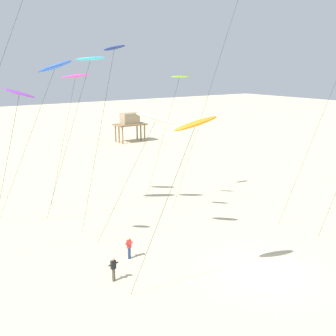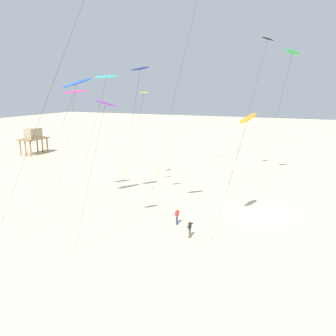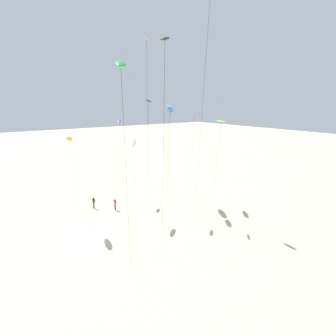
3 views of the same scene
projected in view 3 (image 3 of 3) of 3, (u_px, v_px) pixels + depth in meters
name	position (u px, v px, depth m)	size (l,w,h in m)	color
ground_plane	(86.00, 238.00, 36.08)	(260.00, 260.00, 0.00)	beige
kite_lime	(221.00, 124.00, 39.16)	(3.91, 2.28, 12.78)	#8CD833
kite_blue	(170.00, 110.00, 49.15)	(6.58, 4.56, 14.33)	blue
kite_magenta	(194.00, 116.00, 48.55)	(3.95, 2.87, 13.08)	#D8339E
kite_green	(121.00, 66.00, 22.03)	(5.71, 3.77, 18.16)	green
kite_pink	(147.00, 47.00, 46.33)	(9.96, 6.55, 23.87)	pink
kite_purple	(119.00, 122.00, 49.74)	(3.80, 2.50, 12.36)	purple
kite_orange	(69.00, 139.00, 38.77)	(4.61, 2.87, 11.12)	orange
kite_navy	(148.00, 104.00, 43.59)	(3.47, 2.61, 15.34)	navy
kite_cyan	(170.00, 107.00, 46.06)	(5.22, 3.62, 14.55)	#33BFE0
kite_black	(165.00, 45.00, 23.15)	(6.18, 4.20, 19.87)	black
kite_white	(133.00, 142.00, 41.44)	(5.46, 3.69, 10.58)	white
kite_flyer_nearest	(94.00, 202.00, 45.80)	(0.55, 0.52, 1.67)	#4C4738
kite_flyer_middle	(115.00, 204.00, 45.15)	(0.66, 0.64, 1.67)	navy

